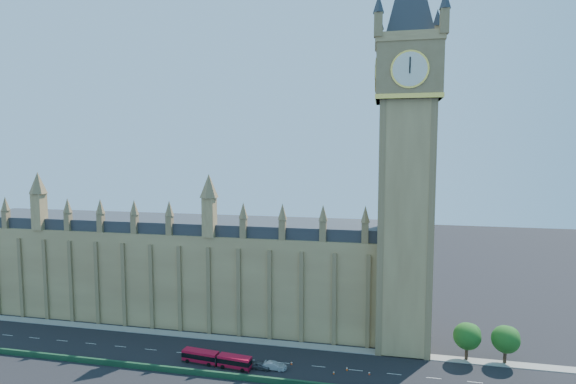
% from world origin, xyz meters
% --- Properties ---
extents(ground, '(400.00, 400.00, 0.00)m').
position_xyz_m(ground, '(0.00, 0.00, 0.00)').
color(ground, black).
rests_on(ground, ground).
extents(palace_westminster, '(120.00, 20.00, 28.00)m').
position_xyz_m(palace_westminster, '(-25.00, 22.00, 13.86)').
color(palace_westminster, '#987549').
rests_on(palace_westminster, ground).
extents(elizabeth_tower, '(20.59, 20.59, 105.00)m').
position_xyz_m(elizabeth_tower, '(38.00, 13.99, 54.56)').
color(elizabeth_tower, '#987549').
rests_on(elizabeth_tower, ground).
extents(bridge_parapet, '(160.00, 0.60, 1.20)m').
position_xyz_m(bridge_parapet, '(0.00, -9.00, 0.60)').
color(bridge_parapet, '#1E4C2D').
rests_on(bridge_parapet, ground).
extents(kerb_north, '(160.00, 3.00, 0.16)m').
position_xyz_m(kerb_north, '(0.00, 9.50, 0.08)').
color(kerb_north, gray).
rests_on(kerb_north, ground).
extents(tree_east_near, '(6.00, 6.00, 8.50)m').
position_xyz_m(tree_east_near, '(52.22, 10.08, 5.64)').
color(tree_east_near, '#382619').
rests_on(tree_east_near, ground).
extents(tree_east_far, '(6.00, 6.00, 8.50)m').
position_xyz_m(tree_east_far, '(60.22, 10.08, 5.64)').
color(tree_east_far, '#382619').
rests_on(tree_east_far, ground).
extents(red_bus, '(16.24, 4.10, 2.73)m').
position_xyz_m(red_bus, '(-2.01, -4.10, 1.44)').
color(red_bus, '#B30B28').
rests_on(red_bus, ground).
extents(car_grey, '(4.49, 2.17, 1.48)m').
position_xyz_m(car_grey, '(7.93, -3.69, 0.74)').
color(car_grey, '#45484D').
rests_on(car_grey, ground).
extents(car_silver, '(4.97, 1.79, 1.63)m').
position_xyz_m(car_silver, '(10.72, -3.36, 0.81)').
color(car_silver, '#989A9F').
rests_on(car_silver, ground).
extents(car_white, '(5.05, 2.19, 1.45)m').
position_xyz_m(car_white, '(11.04, -2.94, 0.72)').
color(car_white, silver).
rests_on(car_white, ground).
extents(cone_a, '(0.45, 0.45, 0.70)m').
position_xyz_m(cone_a, '(14.00, -0.33, 0.35)').
color(cone_a, black).
rests_on(cone_a, ground).
extents(cone_b, '(0.51, 0.51, 0.74)m').
position_xyz_m(cone_b, '(26.13, -0.43, 0.36)').
color(cone_b, black).
rests_on(cone_b, ground).
extents(cone_c, '(0.48, 0.48, 0.63)m').
position_xyz_m(cone_c, '(23.55, -2.63, 0.31)').
color(cone_c, black).
rests_on(cone_c, ground).
extents(cone_d, '(0.53, 0.53, 0.67)m').
position_xyz_m(cone_d, '(30.89, -1.32, 0.33)').
color(cone_d, black).
rests_on(cone_d, ground).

